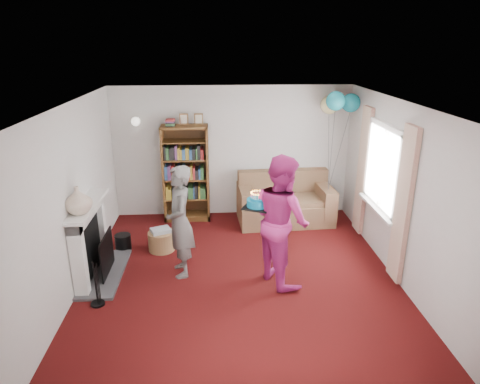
{
  "coord_description": "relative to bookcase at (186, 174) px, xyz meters",
  "views": [
    {
      "loc": [
        -0.33,
        -5.46,
        3.27
      ],
      "look_at": [
        0.04,
        0.6,
        1.11
      ],
      "focal_mm": 32.0,
      "sensor_mm": 36.0,
      "label": 1
    }
  ],
  "objects": [
    {
      "name": "ground",
      "position": [
        0.88,
        -2.3,
        -0.89
      ],
      "size": [
        5.0,
        5.0,
        0.0
      ],
      "primitive_type": "plane",
      "color": "black",
      "rests_on": "ground"
    },
    {
      "name": "person_striped",
      "position": [
        0.03,
        -2.12,
        -0.07
      ],
      "size": [
        0.51,
        0.67,
        1.65
      ],
      "primitive_type": "imported",
      "rotation": [
        0.0,
        0.0,
        -1.37
      ],
      "color": "black",
      "rests_on": "ground"
    },
    {
      "name": "wall_right",
      "position": [
        3.14,
        -2.3,
        0.36
      ],
      "size": [
        0.02,
        5.0,
        2.5
      ],
      "primitive_type": "cube",
      "color": "silver",
      "rests_on": "ground"
    },
    {
      "name": "mantel_vase",
      "position": [
        -1.24,
        -2.45,
        0.42
      ],
      "size": [
        0.38,
        0.38,
        0.37
      ],
      "primitive_type": "imported",
      "rotation": [
        0.0,
        0.0,
        0.09
      ],
      "color": "beige",
      "rests_on": "fireplace"
    },
    {
      "name": "sofa",
      "position": [
        1.86,
        -0.23,
        -0.55
      ],
      "size": [
        1.74,
        0.92,
        0.92
      ],
      "rotation": [
        0.0,
        0.0,
        0.06
      ],
      "color": "brown",
      "rests_on": "ground"
    },
    {
      "name": "birthday_cake",
      "position": [
        1.12,
        -2.31,
        0.27
      ],
      "size": [
        0.36,
        0.36,
        0.22
      ],
      "rotation": [
        0.0,
        0.0,
        -0.41
      ],
      "color": "black",
      "rests_on": "ground"
    },
    {
      "name": "wicker_basket",
      "position": [
        -0.35,
        -1.36,
        -0.72
      ],
      "size": [
        0.43,
        0.43,
        0.38
      ],
      "rotation": [
        0.0,
        0.0,
        0.41
      ],
      "color": "#A37C4C",
      "rests_on": "ground"
    },
    {
      "name": "ceiling",
      "position": [
        0.88,
        -2.3,
        1.61
      ],
      "size": [
        4.5,
        5.0,
        0.01
      ],
      "primitive_type": "cube",
      "color": "white",
      "rests_on": "wall_back"
    },
    {
      "name": "balloons",
      "position": [
        2.76,
        -0.22,
        1.33
      ],
      "size": [
        0.67,
        0.72,
        1.78
      ],
      "color": "#3F3F3F",
      "rests_on": "ground"
    },
    {
      "name": "wall_left",
      "position": [
        -1.38,
        -2.3,
        0.36
      ],
      "size": [
        0.02,
        5.0,
        2.5
      ],
      "primitive_type": "cube",
      "color": "silver",
      "rests_on": "ground"
    },
    {
      "name": "bookcase",
      "position": [
        0.0,
        0.0,
        0.0
      ],
      "size": [
        0.86,
        0.42,
        2.02
      ],
      "color": "#472B14",
      "rests_on": "ground"
    },
    {
      "name": "person_magenta",
      "position": [
        1.45,
        -2.37,
        0.03
      ],
      "size": [
        1.0,
        1.1,
        1.85
      ],
      "primitive_type": "imported",
      "rotation": [
        0.0,
        0.0,
        1.97
      ],
      "color": "#A82169",
      "rests_on": "ground"
    },
    {
      "name": "wall_back",
      "position": [
        0.88,
        0.21,
        0.36
      ],
      "size": [
        4.5,
        0.02,
        2.5
      ],
      "primitive_type": "cube",
      "color": "silver",
      "rests_on": "ground"
    },
    {
      "name": "wall_sconce",
      "position": [
        -0.87,
        0.06,
        0.99
      ],
      "size": [
        0.16,
        0.23,
        0.16
      ],
      "color": "gold",
      "rests_on": "ground"
    },
    {
      "name": "fireplace",
      "position": [
        -1.21,
        -2.11,
        -0.38
      ],
      "size": [
        0.55,
        1.8,
        1.12
      ],
      "color": "#3F3F42",
      "rests_on": "ground"
    },
    {
      "name": "window_bay",
      "position": [
        3.09,
        -1.7,
        0.31
      ],
      "size": [
        0.14,
        2.02,
        2.2
      ],
      "color": "white",
      "rests_on": "ground"
    }
  ]
}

